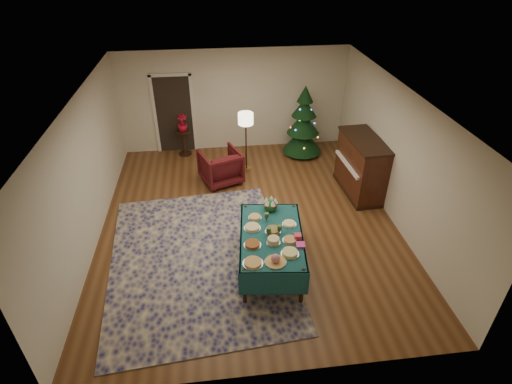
{
  "coord_description": "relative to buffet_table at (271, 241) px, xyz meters",
  "views": [
    {
      "loc": [
        -0.65,
        -6.68,
        5.07
      ],
      "look_at": [
        0.12,
        -0.34,
        0.92
      ],
      "focal_mm": 28.0,
      "sensor_mm": 36.0,
      "label": 1
    }
  ],
  "objects": [
    {
      "name": "platter_5",
      "position": [
        0.28,
        -0.19,
        0.16
      ],
      "size": [
        0.26,
        0.26,
        0.04
      ],
      "color": "silver",
      "rests_on": "buffet_table"
    },
    {
      "name": "platter_4",
      "position": [
        -0.0,
        -0.21,
        0.19
      ],
      "size": [
        0.23,
        0.23,
        0.1
      ],
      "color": "silver",
      "rests_on": "buffet_table"
    },
    {
      "name": "goblet_2",
      "position": [
        -0.05,
        -0.02,
        0.24
      ],
      "size": [
        0.08,
        0.08,
        0.17
      ],
      "color": "#2D471E",
      "rests_on": "buffet_table"
    },
    {
      "name": "platter_8",
      "position": [
        0.36,
        0.24,
        0.16
      ],
      "size": [
        0.25,
        0.25,
        0.04
      ],
      "color": "silver",
      "rests_on": "buffet_table"
    },
    {
      "name": "goblet_1",
      "position": [
        0.14,
        0.03,
        0.24
      ],
      "size": [
        0.08,
        0.08,
        0.17
      ],
      "color": "#2D471E",
      "rests_on": "buffet_table"
    },
    {
      "name": "platter_7",
      "position": [
        0.03,
        0.07,
        0.18
      ],
      "size": [
        0.28,
        0.28,
        0.07
      ],
      "color": "silver",
      "rests_on": "buffet_table"
    },
    {
      "name": "potted_plant",
      "position": [
        -1.66,
        4.62,
        0.23
      ],
      "size": [
        0.26,
        0.46,
        0.26
      ],
      "primitive_type": "imported",
      "color": "#AC0C22",
      "rests_on": "side_table"
    },
    {
      "name": "platter_3",
      "position": [
        -0.36,
        -0.23,
        0.17
      ],
      "size": [
        0.29,
        0.29,
        0.05
      ],
      "color": "silver",
      "rests_on": "buffet_table"
    },
    {
      "name": "centerpiece",
      "position": [
        0.09,
        0.72,
        0.27
      ],
      "size": [
        0.26,
        0.26,
        0.3
      ],
      "color": "#1E4C1E",
      "rests_on": "buffet_table"
    },
    {
      "name": "gift_box",
      "position": [
        0.42,
        -0.16,
        0.19
      ],
      "size": [
        0.13,
        0.13,
        0.1
      ],
      "primitive_type": "cube",
      "rotation": [
        0.0,
        0.0,
        -0.11
      ],
      "color": "#CF3953",
      "rests_on": "buffet_table"
    },
    {
      "name": "doorway",
      "position": [
        -1.86,
        4.9,
        0.51
      ],
      "size": [
        1.08,
        0.04,
        2.16
      ],
      "color": "black",
      "rests_on": "ground"
    },
    {
      "name": "side_table",
      "position": [
        -1.66,
        4.62,
        -0.25
      ],
      "size": [
        0.38,
        0.38,
        0.68
      ],
      "color": "black",
      "rests_on": "ground"
    },
    {
      "name": "platter_1",
      "position": [
        -0.04,
        -0.68,
        0.21
      ],
      "size": [
        0.34,
        0.34,
        0.16
      ],
      "color": "silver",
      "rests_on": "buffet_table"
    },
    {
      "name": "platter_9",
      "position": [
        -0.23,
        0.52,
        0.16
      ],
      "size": [
        0.24,
        0.24,
        0.04
      ],
      "color": "silver",
      "rests_on": "buffet_table"
    },
    {
      "name": "goblet_0",
      "position": [
        -0.03,
        0.4,
        0.24
      ],
      "size": [
        0.08,
        0.08,
        0.17
      ],
      "color": "#2D471E",
      "rests_on": "buffet_table"
    },
    {
      "name": "rug",
      "position": [
        -1.28,
        0.38,
        -0.58
      ],
      "size": [
        3.53,
        4.45,
        0.02
      ],
      "primitive_type": "cube",
      "rotation": [
        0.0,
        0.0,
        0.08
      ],
      "color": "#171551",
      "rests_on": "ground"
    },
    {
      "name": "floor_lamp",
      "position": [
        -0.08,
        3.6,
        0.7
      ],
      "size": [
        0.37,
        0.37,
        1.51
      ],
      "color": "#A57F3F",
      "rests_on": "ground"
    },
    {
      "name": "room_shell",
      "position": [
        -0.26,
        1.42,
        0.76
      ],
      "size": [
        7.0,
        7.0,
        7.0
      ],
      "color": "#593319",
      "rests_on": "ground"
    },
    {
      "name": "napkin_stack",
      "position": [
        0.43,
        -0.34,
        0.16
      ],
      "size": [
        0.16,
        0.16,
        0.04
      ],
      "primitive_type": "cube",
      "rotation": [
        0.0,
        0.0,
        -0.11
      ],
      "color": "#E03E9A",
      "rests_on": "buffet_table"
    },
    {
      "name": "platter_0",
      "position": [
        -0.4,
        -0.67,
        0.17
      ],
      "size": [
        0.33,
        0.33,
        0.05
      ],
      "color": "silver",
      "rests_on": "buffet_table"
    },
    {
      "name": "armchair",
      "position": [
        -0.75,
        3.07,
        -0.14
      ],
      "size": [
        1.1,
        1.07,
        0.9
      ],
      "primitive_type": "imported",
      "rotation": [
        0.0,
        0.0,
        3.5
      ],
      "color": "#4A0F13",
      "rests_on": "ground"
    },
    {
      "name": "piano",
      "position": [
        2.39,
        2.24,
        0.07
      ],
      "size": [
        0.81,
        1.59,
        1.34
      ],
      "color": "black",
      "rests_on": "ground"
    },
    {
      "name": "platter_6",
      "position": [
        -0.31,
        0.22,
        0.17
      ],
      "size": [
        0.3,
        0.3,
        0.05
      ],
      "color": "silver",
      "rests_on": "buffet_table"
    },
    {
      "name": "buffet_table",
      "position": [
        0.0,
        0.0,
        0.0
      ],
      "size": [
        1.3,
        1.99,
        0.73
      ],
      "color": "black",
      "rests_on": "ground"
    },
    {
      "name": "christmas_tree",
      "position": [
        1.5,
        4.27,
        0.27
      ],
      "size": [
        1.29,
        1.29,
        1.9
      ],
      "color": "black",
      "rests_on": "ground"
    },
    {
      "name": "platter_2",
      "position": [
        0.22,
        -0.52,
        0.17
      ],
      "size": [
        0.3,
        0.3,
        0.06
      ],
      "color": "silver",
      "rests_on": "buffet_table"
    }
  ]
}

